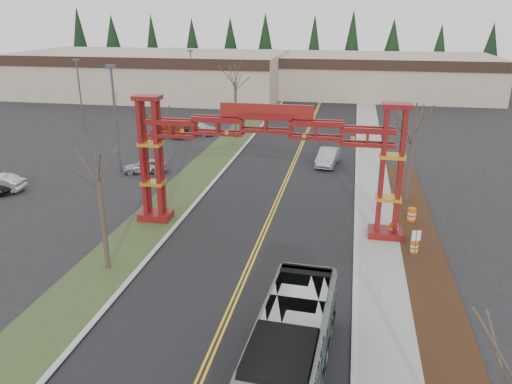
% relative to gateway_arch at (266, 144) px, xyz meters
% --- Properties ---
extents(road, '(12.00, 110.00, 0.02)m').
position_rel_gateway_arch_xyz_m(road, '(-0.00, 7.00, -5.97)').
color(road, black).
rests_on(road, ground).
extents(lane_line_left, '(0.12, 100.00, 0.01)m').
position_rel_gateway_arch_xyz_m(lane_line_left, '(-0.12, 7.00, -5.96)').
color(lane_line_left, yellow).
rests_on(lane_line_left, road).
extents(lane_line_right, '(0.12, 100.00, 0.01)m').
position_rel_gateway_arch_xyz_m(lane_line_right, '(0.12, 7.00, -5.96)').
color(lane_line_right, yellow).
rests_on(lane_line_right, road).
extents(curb_right, '(0.30, 110.00, 0.15)m').
position_rel_gateway_arch_xyz_m(curb_right, '(6.15, 7.00, -5.91)').
color(curb_right, '#AEAEA9').
rests_on(curb_right, ground).
extents(sidewalk_right, '(2.60, 110.00, 0.14)m').
position_rel_gateway_arch_xyz_m(sidewalk_right, '(7.60, 7.00, -5.91)').
color(sidewalk_right, gray).
rests_on(sidewalk_right, ground).
extents(landscape_strip, '(2.60, 50.00, 0.12)m').
position_rel_gateway_arch_xyz_m(landscape_strip, '(10.20, -8.00, -5.92)').
color(landscape_strip, black).
rests_on(landscape_strip, ground).
extents(grass_median, '(4.00, 110.00, 0.08)m').
position_rel_gateway_arch_xyz_m(grass_median, '(-8.00, 7.00, -5.94)').
color(grass_median, '#2D4321').
rests_on(grass_median, ground).
extents(curb_left, '(0.30, 110.00, 0.15)m').
position_rel_gateway_arch_xyz_m(curb_left, '(-6.15, 7.00, -5.91)').
color(curb_left, '#AEAEA9').
rests_on(curb_left, ground).
extents(gateway_arch, '(18.20, 1.60, 8.90)m').
position_rel_gateway_arch_xyz_m(gateway_arch, '(0.00, 0.00, 0.00)').
color(gateway_arch, '#5C0C0F').
rests_on(gateway_arch, ground).
extents(retail_building_west, '(46.00, 22.30, 7.50)m').
position_rel_gateway_arch_xyz_m(retail_building_west, '(-30.00, 53.96, -2.22)').
color(retail_building_west, tan).
rests_on(retail_building_west, ground).
extents(retail_building_east, '(38.00, 20.30, 7.00)m').
position_rel_gateway_arch_xyz_m(retail_building_east, '(10.00, 61.95, -2.47)').
color(retail_building_east, tan).
rests_on(retail_building_east, ground).
extents(conifer_treeline, '(116.10, 5.60, 13.00)m').
position_rel_gateway_arch_xyz_m(conifer_treeline, '(0.25, 74.00, 0.50)').
color(conifer_treeline, black).
rests_on(conifer_treeline, ground).
extents(transit_bus, '(3.33, 11.80, 3.25)m').
position_rel_gateway_arch_xyz_m(transit_bus, '(3.54, -15.79, -4.36)').
color(transit_bus, '#ABAEB3').
rests_on(transit_bus, ground).
extents(silver_sedan, '(2.25, 5.06, 1.61)m').
position_rel_gateway_arch_xyz_m(silver_sedan, '(3.31, 16.19, -5.18)').
color(silver_sedan, '#A5A8AD').
rests_on(silver_sedan, ground).
extents(parked_car_near_a, '(4.24, 2.65, 1.35)m').
position_rel_gateway_arch_xyz_m(parked_car_near_a, '(-13.19, 10.42, -5.31)').
color(parked_car_near_a, '#A3A4AB').
rests_on(parked_car_near_a, ground).
extents(parked_car_mid_a, '(5.42, 3.85, 1.46)m').
position_rel_gateway_arch_xyz_m(parked_car_mid_a, '(-16.04, 24.57, -5.25)').
color(parked_car_mid_a, maroon).
rests_on(parked_car_mid_a, ground).
extents(parked_car_far_a, '(4.77, 2.65, 1.49)m').
position_rel_gateway_arch_xyz_m(parked_car_far_a, '(-13.01, 26.20, -5.24)').
color(parked_car_far_a, gray).
rests_on(parked_car_far_a, ground).
extents(bare_tree_median_near, '(2.93, 2.93, 7.33)m').
position_rel_gateway_arch_xyz_m(bare_tree_median_near, '(-8.00, -7.39, -0.62)').
color(bare_tree_median_near, '#382D26').
rests_on(bare_tree_median_near, ground).
extents(bare_tree_median_mid, '(3.12, 3.12, 8.12)m').
position_rel_gateway_arch_xyz_m(bare_tree_median_mid, '(-8.00, 1.68, 0.03)').
color(bare_tree_median_mid, '#382D26').
rests_on(bare_tree_median_mid, ground).
extents(bare_tree_median_far, '(3.19, 3.19, 8.59)m').
position_rel_gateway_arch_xyz_m(bare_tree_median_far, '(-8.00, 25.24, 0.45)').
color(bare_tree_median_far, '#382D26').
rests_on(bare_tree_median_far, ground).
extents(bare_tree_right_far, '(3.39, 3.39, 7.77)m').
position_rel_gateway_arch_xyz_m(bare_tree_right_far, '(10.00, 7.29, -0.48)').
color(bare_tree_right_far, '#382D26').
rests_on(bare_tree_right_far, ground).
extents(light_pole_near, '(0.85, 0.42, 9.75)m').
position_rel_gateway_arch_xyz_m(light_pole_near, '(-15.62, 10.32, -0.34)').
color(light_pole_near, '#3F3F44').
rests_on(light_pole_near, ground).
extents(light_pole_mid, '(0.76, 0.38, 8.81)m').
position_rel_gateway_arch_xyz_m(light_pole_mid, '(-27.47, 25.06, -0.89)').
color(light_pole_mid, '#3F3F44').
rests_on(light_pole_mid, ground).
extents(light_pole_far, '(0.75, 0.38, 8.69)m').
position_rel_gateway_arch_xyz_m(light_pole_far, '(-19.38, 43.96, -0.95)').
color(light_pole_far, '#3F3F44').
rests_on(light_pole_far, ground).
extents(street_sign, '(0.51, 0.14, 2.27)m').
position_rel_gateway_arch_xyz_m(street_sign, '(9.44, -3.68, -4.35)').
color(street_sign, '#3F3F44').
rests_on(street_sign, ground).
extents(barrel_south, '(0.49, 0.49, 0.90)m').
position_rel_gateway_arch_xyz_m(barrel_south, '(9.63, -2.11, -5.53)').
color(barrel_south, '#D75C0B').
rests_on(barrel_south, ground).
extents(barrel_mid, '(0.56, 0.56, 1.04)m').
position_rel_gateway_arch_xyz_m(barrel_mid, '(8.53, 0.10, -5.46)').
color(barrel_mid, '#D75C0B').
rests_on(barrel_mid, ground).
extents(barrel_north, '(0.58, 0.58, 1.08)m').
position_rel_gateway_arch_xyz_m(barrel_north, '(9.96, 3.01, -5.44)').
color(barrel_north, '#D75C0B').
rests_on(barrel_north, ground).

